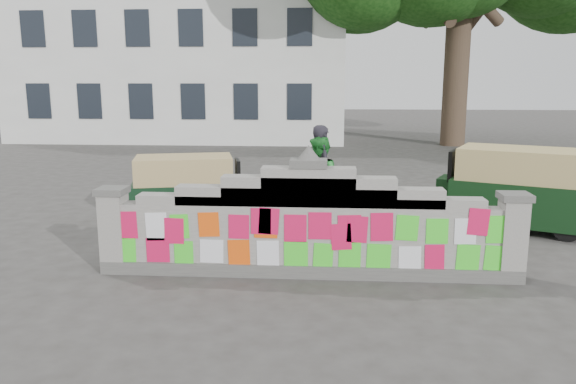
# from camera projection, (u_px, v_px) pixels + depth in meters

# --- Properties ---
(ground) EXTENTS (100.00, 100.00, 0.00)m
(ground) POSITION_uv_depth(u_px,v_px,m) (308.00, 275.00, 8.65)
(ground) COLOR #383533
(ground) RESTS_ON ground
(parapet_wall) EXTENTS (6.48, 0.44, 2.01)m
(parapet_wall) POSITION_uv_depth(u_px,v_px,m) (308.00, 228.00, 8.49)
(parapet_wall) COLOR #4C4C49
(parapet_wall) RESTS_ON ground
(building) EXTENTS (16.00, 10.00, 8.90)m
(building) POSITION_uv_depth(u_px,v_px,m) (192.00, 60.00, 29.84)
(building) COLOR silver
(building) RESTS_ON ground
(cyclist_bike) EXTENTS (2.17, 1.42, 1.08)m
(cyclist_bike) POSITION_uv_depth(u_px,v_px,m) (321.00, 201.00, 11.39)
(cyclist_bike) COLOR black
(cyclist_bike) RESTS_ON ground
(cyclist_rider) EXTENTS (0.65, 0.78, 1.83)m
(cyclist_rider) POSITION_uv_depth(u_px,v_px,m) (321.00, 183.00, 11.32)
(cyclist_rider) COLOR black
(cyclist_rider) RESTS_ON ground
(pedestrian) EXTENTS (0.74, 0.94, 1.86)m
(pedestrian) POSITION_uv_depth(u_px,v_px,m) (318.00, 183.00, 11.23)
(pedestrian) COLOR #268D32
(pedestrian) RESTS_ON ground
(rickshaw_left) EXTENTS (2.59, 1.64, 1.39)m
(rickshaw_left) POSITION_uv_depth(u_px,v_px,m) (188.00, 188.00, 11.79)
(rickshaw_left) COLOR black
(rickshaw_left) RESTS_ON ground
(rickshaw_right) EXTENTS (3.01, 2.26, 1.62)m
(rickshaw_right) POSITION_uv_depth(u_px,v_px,m) (515.00, 187.00, 11.25)
(rickshaw_right) COLOR black
(rickshaw_right) RESTS_ON ground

